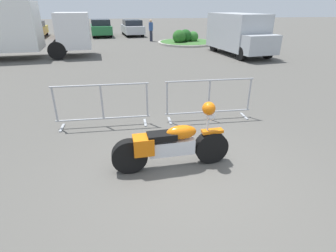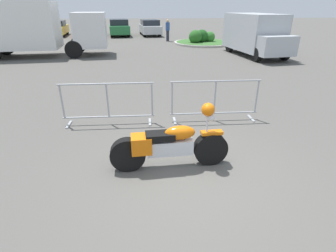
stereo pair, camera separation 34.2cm
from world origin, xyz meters
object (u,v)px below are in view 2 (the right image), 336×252
at_px(crowd_barrier_far, 215,100).
at_px(pedestrian, 168,30).
at_px(parked_car_red, 87,28).
at_px(parked_car_black, 23,28).
at_px(parked_car_silver, 150,27).
at_px(box_truck, 27,27).
at_px(parked_car_yellow, 57,28).
at_px(crowd_barrier_near, 108,103).
at_px(delivery_van, 255,34).
at_px(motorcycle, 170,144).
at_px(parked_car_green, 119,27).

distance_m(crowd_barrier_far, pedestrian, 16.56).
bearing_deg(parked_car_red, pedestrian, -128.31).
distance_m(crowd_barrier_far, parked_car_black, 24.98).
bearing_deg(parked_car_silver, box_truck, 140.85).
bearing_deg(parked_car_yellow, parked_car_red, -107.79).
xyz_separation_m(crowd_barrier_near, delivery_van, (7.44, 9.43, 0.69)).
relative_size(motorcycle, pedestrian, 1.29).
height_order(parked_car_yellow, pedestrian, pedestrian).
relative_size(crowd_barrier_near, crowd_barrier_far, 1.00).
relative_size(parked_car_red, parked_car_silver, 0.97).
height_order(parked_car_black, parked_car_red, parked_car_black).
bearing_deg(crowd_barrier_near, delivery_van, 51.70).
xyz_separation_m(crowd_barrier_far, delivery_van, (4.76, 9.43, 0.69)).
relative_size(crowd_barrier_near, parked_car_green, 0.49).
bearing_deg(crowd_barrier_near, parked_car_yellow, 108.87).
bearing_deg(crowd_barrier_near, parked_car_silver, 85.72).
distance_m(box_truck, parked_car_green, 11.95).
relative_size(delivery_van, parked_car_yellow, 1.22).
bearing_deg(motorcycle, crowd_barrier_near, 120.20).
bearing_deg(parked_car_yellow, crowd_barrier_far, -161.71).
bearing_deg(parked_car_green, delivery_van, -149.95).
xyz_separation_m(parked_car_red, parked_car_silver, (6.00, 0.26, 0.02)).
xyz_separation_m(parked_car_yellow, pedestrian, (10.34, -5.11, 0.21)).
relative_size(parked_car_black, parked_car_green, 0.97).
relative_size(delivery_van, parked_car_silver, 1.17).
distance_m(crowd_barrier_near, crowd_barrier_far, 2.69).
relative_size(crowd_barrier_far, delivery_van, 0.44).
bearing_deg(parked_car_black, parked_car_green, -96.66).
distance_m(box_truck, pedestrian, 10.68).
xyz_separation_m(motorcycle, parked_car_red, (-5.75, 23.14, 0.25)).
xyz_separation_m(parked_car_green, pedestrian, (4.34, -4.72, 0.15)).
distance_m(parked_car_black, pedestrian, 14.16).
bearing_deg(parked_car_red, crowd_barrier_near, -174.88).
height_order(motorcycle, parked_car_black, parked_car_black).
distance_m(parked_car_red, pedestrian, 8.63).
xyz_separation_m(crowd_barrier_near, parked_car_silver, (1.60, 21.34, 0.19)).
xyz_separation_m(delivery_van, parked_car_red, (-11.85, 11.65, -0.52)).
xyz_separation_m(parked_car_silver, pedestrian, (1.34, -4.78, 0.18)).
distance_m(parked_car_silver, pedestrian, 4.97).
relative_size(crowd_barrier_far, parked_car_yellow, 0.53).
bearing_deg(parked_car_yellow, motorcycle, -166.44).
bearing_deg(parked_car_silver, crowd_barrier_near, 169.03).
relative_size(parked_car_green, parked_car_silver, 1.05).
height_order(delivery_van, parked_car_red, delivery_van).
height_order(parked_car_green, parked_car_silver, parked_car_green).
bearing_deg(parked_car_red, parked_car_green, -92.83).
bearing_deg(parked_car_green, motorcycle, -179.97).
height_order(crowd_barrier_near, parked_car_green, parked_car_green).
bearing_deg(parked_car_yellow, delivery_van, -136.19).
bearing_deg(parked_car_green, crowd_barrier_far, -175.80).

